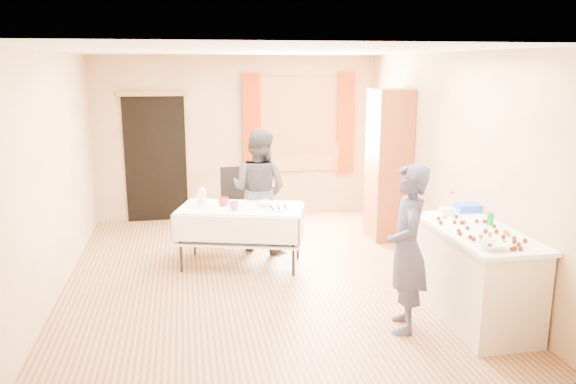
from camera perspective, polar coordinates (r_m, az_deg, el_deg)
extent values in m
cube|color=#9E7047|center=(6.77, -2.67, -8.55)|extent=(4.50, 5.50, 0.02)
cube|color=white|center=(6.30, -2.93, 14.22)|extent=(4.50, 5.50, 0.02)
cube|color=tan|center=(9.12, -5.16, 5.51)|extent=(4.50, 0.02, 2.60)
cube|color=tan|center=(3.77, 2.94, -5.08)|extent=(4.50, 0.02, 2.60)
cube|color=tan|center=(6.51, -22.93, 1.57)|extent=(0.02, 5.50, 2.60)
cube|color=tan|center=(7.07, 15.70, 2.94)|extent=(0.02, 5.50, 2.60)
cube|color=olive|center=(9.20, 1.09, 6.88)|extent=(1.32, 0.06, 1.52)
cube|color=white|center=(9.19, 1.11, 6.87)|extent=(1.20, 0.02, 1.40)
cube|color=#A93006|center=(9.03, -3.74, 6.74)|extent=(0.28, 0.06, 1.65)
cube|color=#A93006|center=(9.34, 5.88, 6.91)|extent=(0.28, 0.06, 1.65)
cube|color=black|center=(9.10, -13.29, 3.30)|extent=(0.95, 0.04, 2.00)
cube|color=olive|center=(8.97, -13.64, 9.70)|extent=(1.05, 0.06, 0.08)
cube|color=brown|center=(8.08, 10.17, 2.72)|extent=(0.50, 0.60, 2.13)
cube|color=beige|center=(5.83, 18.42, -8.20)|extent=(0.66, 1.45, 0.86)
cube|color=white|center=(5.68, 18.75, -3.87)|extent=(0.71, 1.50, 0.04)
cube|color=white|center=(6.91, -4.84, -1.67)|extent=(1.63, 1.13, 0.04)
cube|color=black|center=(7.93, -5.02, -1.79)|extent=(0.47, 0.47, 0.06)
cube|color=black|center=(8.05, -5.34, 0.46)|extent=(0.43, 0.09, 0.61)
imported|color=#2A2C49|center=(5.32, 12.01, -5.67)|extent=(0.78, 0.68, 1.59)
imported|color=black|center=(7.48, -2.95, 0.18)|extent=(1.37, 1.36, 1.64)
cylinder|color=#088C2B|center=(5.86, 19.86, -2.63)|extent=(0.09, 0.09, 0.12)
imported|color=white|center=(5.14, 20.04, -5.16)|extent=(0.24, 0.24, 0.05)
cube|color=white|center=(6.11, 15.85, -1.94)|extent=(0.17, 0.13, 0.08)
cube|color=blue|center=(6.35, 17.85, -1.53)|extent=(0.30, 0.20, 0.08)
cylinder|color=silver|center=(6.90, -8.72, -0.68)|extent=(0.12, 0.12, 0.22)
imported|color=red|center=(6.98, -6.59, -0.96)|extent=(0.25, 0.25, 0.10)
imported|color=red|center=(6.73, -5.50, -1.44)|extent=(0.14, 0.14, 0.11)
imported|color=white|center=(6.93, -2.34, -1.17)|extent=(0.27, 0.27, 0.06)
cube|color=white|center=(6.73, -0.98, -1.76)|extent=(0.34, 0.32, 0.02)
imported|color=white|center=(7.15, -8.92, -0.41)|extent=(0.12, 0.13, 0.17)
sphere|color=#3F2314|center=(5.84, 17.44, -2.90)|extent=(0.04, 0.04, 0.04)
sphere|color=#341507|center=(5.29, 21.04, -4.82)|extent=(0.04, 0.04, 0.04)
sphere|color=#341507|center=(5.47, 21.02, -4.26)|extent=(0.04, 0.04, 0.04)
sphere|color=#341507|center=(5.64, 17.77, -3.49)|extent=(0.04, 0.04, 0.04)
sphere|color=#341507|center=(5.16, 19.81, -5.16)|extent=(0.04, 0.04, 0.04)
sphere|color=#341507|center=(5.91, 18.63, -2.82)|extent=(0.04, 0.04, 0.04)
sphere|color=#3F2314|center=(5.63, 21.18, -3.78)|extent=(0.04, 0.04, 0.04)
sphere|color=#341507|center=(5.31, 18.34, -4.54)|extent=(0.04, 0.04, 0.04)
sphere|color=#341507|center=(5.14, 21.79, -5.38)|extent=(0.04, 0.04, 0.04)
sphere|color=#341507|center=(5.36, 18.02, -4.36)|extent=(0.04, 0.04, 0.04)
sphere|color=#341507|center=(5.36, 21.98, -4.67)|extent=(0.04, 0.04, 0.04)
sphere|color=#341507|center=(5.61, 20.41, -3.78)|extent=(0.04, 0.04, 0.04)
sphere|color=#3F2314|center=(5.41, 19.01, -4.27)|extent=(0.04, 0.04, 0.04)
sphere|color=#341507|center=(5.17, 22.55, -5.33)|extent=(0.04, 0.04, 0.04)
sphere|color=#341507|center=(5.52, 16.95, -3.78)|extent=(0.04, 0.04, 0.04)
sphere|color=#341507|center=(5.28, 20.52, -4.82)|extent=(0.04, 0.04, 0.04)
sphere|color=#341507|center=(5.29, 22.39, -4.94)|extent=(0.04, 0.04, 0.04)
sphere|color=#341507|center=(5.93, 19.33, -2.82)|extent=(0.04, 0.04, 0.04)
sphere|color=#3F2314|center=(5.97, 15.63, -2.46)|extent=(0.04, 0.04, 0.04)
sphere|color=#341507|center=(5.75, 15.27, -3.01)|extent=(0.04, 0.04, 0.04)
sphere|color=#341507|center=(5.81, 17.22, -2.97)|extent=(0.04, 0.04, 0.04)
sphere|color=#341507|center=(5.58, 19.41, -3.78)|extent=(0.04, 0.04, 0.04)
sphere|color=#341507|center=(5.43, 17.07, -4.06)|extent=(0.04, 0.04, 0.04)
sphere|color=#341507|center=(6.02, 16.71, -2.40)|extent=(0.04, 0.04, 0.04)
sphere|color=#3F2314|center=(5.57, 21.44, -3.98)|extent=(0.04, 0.04, 0.04)
sphere|color=#341507|center=(5.81, 16.57, -2.93)|extent=(0.04, 0.04, 0.04)
sphere|color=#341507|center=(5.42, 22.95, -4.57)|extent=(0.04, 0.04, 0.04)
sphere|color=#341507|center=(5.79, 20.20, -3.26)|extent=(0.04, 0.04, 0.04)
sphere|color=#341507|center=(5.46, 22.00, -4.37)|extent=(0.04, 0.04, 0.04)
sphere|color=#341507|center=(5.91, 15.07, -2.59)|extent=(0.04, 0.04, 0.04)
sphere|color=#3F2314|center=(5.50, 19.81, -4.07)|extent=(0.04, 0.04, 0.04)
sphere|color=#341507|center=(5.60, 19.46, -3.72)|extent=(0.04, 0.04, 0.04)
sphere|color=#341507|center=(5.17, 22.05, -5.31)|extent=(0.04, 0.04, 0.04)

